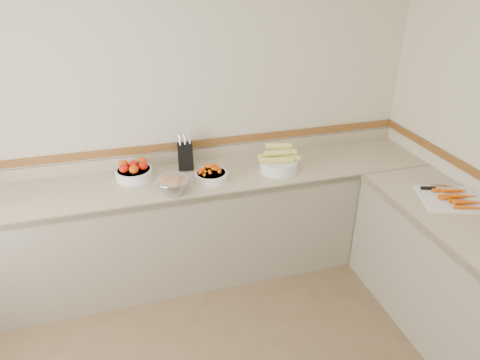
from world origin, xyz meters
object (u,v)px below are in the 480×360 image
object	(u,v)px
tomato_bowl	(134,171)
cherry_tomato_bowl	(211,175)
rhubarb_bowl	(173,184)
corn_bowl	(279,162)
cutting_board	(456,198)
knife_block	(185,155)

from	to	relation	value
tomato_bowl	cherry_tomato_bowl	size ratio (longest dim) A/B	1.13
tomato_bowl	rhubarb_bowl	xyz separation A→B (m)	(0.26, -0.32, 0.01)
corn_bowl	cutting_board	world-z (taller)	corn_bowl
tomato_bowl	rhubarb_bowl	bearing A→B (deg)	-51.40
tomato_bowl	rhubarb_bowl	distance (m)	0.41
knife_block	cutting_board	xyz separation A→B (m)	(1.75, -1.04, -0.10)
corn_bowl	cherry_tomato_bowl	bearing A→B (deg)	-178.78
knife_block	cherry_tomato_bowl	world-z (taller)	knife_block
knife_block	tomato_bowl	distance (m)	0.42
cherry_tomato_bowl	tomato_bowl	bearing A→B (deg)	160.86
tomato_bowl	cutting_board	bearing A→B (deg)	-24.35
corn_bowl	rhubarb_bowl	size ratio (longest dim) A/B	1.38
cherry_tomato_bowl	cutting_board	distance (m)	1.78
cherry_tomato_bowl	corn_bowl	xyz separation A→B (m)	(0.56, 0.01, 0.03)
cherry_tomato_bowl	cutting_board	bearing A→B (deg)	-26.10
tomato_bowl	corn_bowl	xyz separation A→B (m)	(1.13, -0.19, 0.01)
corn_bowl	rhubarb_bowl	bearing A→B (deg)	-170.99
corn_bowl	rhubarb_bowl	xyz separation A→B (m)	(-0.87, -0.14, -0.00)
rhubarb_bowl	corn_bowl	bearing A→B (deg)	9.01
knife_block	cutting_board	size ratio (longest dim) A/B	0.51
rhubarb_bowl	cutting_board	size ratio (longest dim) A/B	0.43
tomato_bowl	cherry_tomato_bowl	xyz separation A→B (m)	(0.57, -0.20, -0.01)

